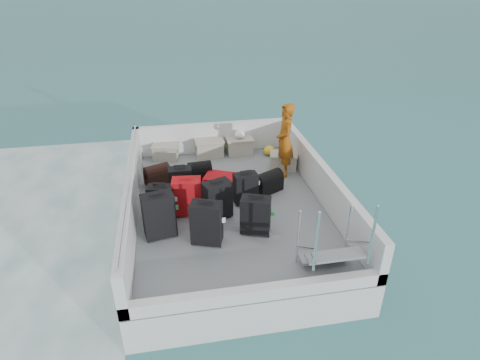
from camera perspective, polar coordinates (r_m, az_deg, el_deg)
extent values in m
plane|color=#175153|center=(7.79, -1.42, -7.29)|extent=(160.00, 160.00, 0.00)
cube|color=silver|center=(7.62, -1.44, -5.46)|extent=(3.60, 5.00, 0.60)
cube|color=slate|center=(7.46, -1.47, -3.48)|extent=(3.30, 4.70, 0.02)
cube|color=silver|center=(7.25, -15.14, -2.25)|extent=(0.14, 5.00, 0.70)
cube|color=silver|center=(7.69, 11.32, 0.09)|extent=(0.14, 5.00, 0.70)
cube|color=silver|center=(9.45, -3.84, 6.08)|extent=(3.60, 0.14, 0.70)
cube|color=silver|center=(5.50, 2.68, -15.75)|extent=(3.60, 0.14, 0.20)
cylinder|color=silver|center=(7.06, -15.55, 0.55)|extent=(0.04, 4.80, 0.04)
cube|color=black|center=(6.54, -11.43, -5.04)|extent=(0.54, 0.37, 0.77)
cube|color=black|center=(6.99, -11.15, -3.23)|extent=(0.47, 0.32, 0.64)
cube|color=black|center=(7.59, -8.43, -0.43)|extent=(0.43, 0.26, 0.61)
cube|color=black|center=(6.30, -4.78, -6.18)|extent=(0.54, 0.42, 0.72)
cube|color=black|center=(6.90, -3.25, -2.90)|extent=(0.54, 0.43, 0.70)
cube|color=#9C0C12|center=(7.06, -7.51, -2.39)|extent=(0.53, 0.35, 0.68)
cube|color=black|center=(6.52, 2.22, -5.11)|extent=(0.54, 0.43, 0.65)
cube|color=black|center=(7.34, 0.80, -1.22)|extent=(0.45, 0.29, 0.60)
cube|color=#9C0C12|center=(7.90, -2.47, -0.31)|extent=(0.82, 0.71, 0.27)
cube|color=#B0AC99|center=(9.26, -10.54, 3.90)|extent=(0.60, 0.48, 0.32)
cube|color=#B0AC99|center=(9.29, -4.41, 4.54)|extent=(0.64, 0.46, 0.37)
cube|color=#B0AC99|center=(9.38, -0.07, 4.83)|extent=(0.59, 0.41, 0.35)
cube|color=#B0AC99|center=(8.71, 6.19, 2.61)|extent=(0.61, 0.49, 0.32)
ellipsoid|color=gold|center=(9.34, 4.21, 4.21)|extent=(0.28, 0.26, 0.22)
ellipsoid|color=white|center=(9.28, -0.07, 6.33)|extent=(0.24, 0.24, 0.18)
imported|color=#CA6713|center=(8.22, 6.39, 5.62)|extent=(0.41, 0.60, 1.54)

